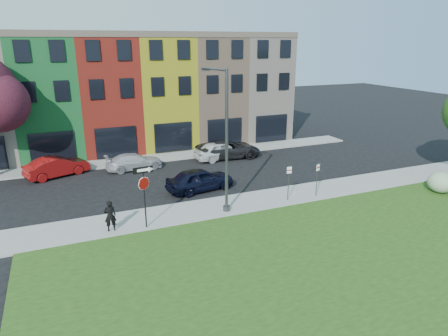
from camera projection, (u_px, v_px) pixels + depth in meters
name	position (u px, v px, depth m)	size (l,w,h in m)	color
ground	(255.00, 226.00, 21.95)	(120.00, 120.00, 0.00)	black
sidewalk_near	(261.00, 200.00, 25.31)	(40.00, 3.00, 0.12)	gray
sidewalk_far	(144.00, 159.00, 34.02)	(40.00, 2.40, 0.12)	gray
rowhouse_block	(132.00, 93.00, 38.14)	(30.00, 10.12, 10.00)	beige
stop_sign	(144.00, 185.00, 20.79)	(1.05, 0.14, 3.42)	black
man	(110.00, 216.00, 20.89)	(0.62, 0.41, 1.70)	black
sedan_near	(200.00, 179.00, 26.94)	(4.84, 2.53, 1.57)	black
parked_car_red	(57.00, 167.00, 29.78)	(4.86, 3.15, 1.51)	maroon
parked_car_silver	(134.00, 162.00, 31.43)	(4.47, 2.03, 1.27)	#B1B0B6
parked_car_dark	(228.00, 149.00, 34.56)	(5.77, 3.05, 1.55)	black
parked_car_white	(221.00, 150.00, 34.11)	(4.79, 2.39, 1.57)	silver
street_lamp	(225.00, 142.00, 22.54)	(0.81, 2.55, 8.19)	#424446
parking_sign_a	(289.00, 179.00, 24.74)	(0.32, 0.10, 2.32)	#424446
parking_sign_b	(317.00, 175.00, 25.48)	(0.31, 0.14, 2.24)	#424446
shrub	(441.00, 182.00, 26.33)	(1.69, 1.69, 1.44)	#3B642F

